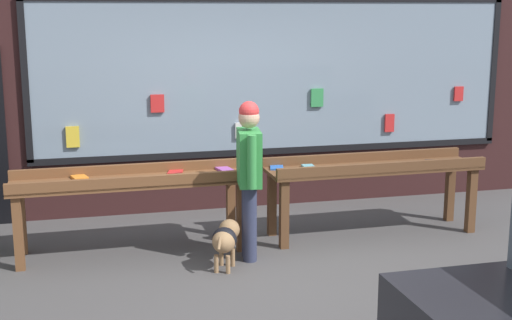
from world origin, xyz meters
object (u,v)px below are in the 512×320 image
Objects in this scene: display_table_right at (373,173)px; person_browsing at (249,169)px; display_table_left at (130,187)px; small_dog at (226,238)px.

person_browsing reaches higher than display_table_right.
display_table_right is (2.70, -0.00, -0.00)m from display_table_left.
display_table_left is 2.70m from display_table_right.
display_table_right is 4.66× the size of small_dog.
display_table_left and display_table_right have the same top height.
person_browsing is 0.73m from small_dog.
display_table_left is at bearing 76.54° from small_dog.
display_table_left reaches higher than small_dog.
person_browsing is (1.15, -0.48, 0.23)m from display_table_left.
display_table_left is 1.50× the size of person_browsing.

